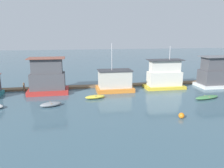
{
  "coord_description": "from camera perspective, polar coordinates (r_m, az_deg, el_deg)",
  "views": [
    {
      "loc": [
        -5.65,
        -33.02,
        8.81
      ],
      "look_at": [
        0.0,
        -1.0,
        1.4
      ],
      "focal_mm": 35.0,
      "sensor_mm": 36.0,
      "label": 1
    }
  ],
  "objects": [
    {
      "name": "dinghy_green",
      "position": [
        33.36,
        23.54,
        -3.19
      ],
      "size": [
        4.16,
        2.06,
        0.43
      ],
      "color": "#47844C",
      "rests_on": "ground_plane"
    },
    {
      "name": "mooring_post_near_left",
      "position": [
        36.8,
        1.04,
        0.61
      ],
      "size": [
        0.28,
        0.28,
        2.04
      ],
      "primitive_type": "cylinder",
      "color": "#846B4C",
      "rests_on": "ground_plane"
    },
    {
      "name": "houseboat_red",
      "position": [
        34.44,
        -16.44,
        1.49
      ],
      "size": [
        6.0,
        3.7,
        5.44
      ],
      "color": "red",
      "rests_on": "ground_plane"
    },
    {
      "name": "dinghy_yellow",
      "position": [
        30.79,
        -4.43,
        -3.36
      ],
      "size": [
        2.98,
        1.59,
        0.48
      ],
      "color": "yellow",
      "rests_on": "ground_plane"
    },
    {
      "name": "ground_plane",
      "position": [
        34.63,
        -0.29,
        -1.9
      ],
      "size": [
        200.0,
        200.0,
        0.0
      ],
      "primitive_type": "plane",
      "color": "#426070"
    },
    {
      "name": "houseboat_yellow",
      "position": [
        37.28,
        13.54,
        2.04
      ],
      "size": [
        6.56,
        3.29,
        6.96
      ],
      "color": "gold",
      "rests_on": "ground_plane"
    },
    {
      "name": "dinghy_grey",
      "position": [
        28.47,
        -15.68,
        -5.11
      ],
      "size": [
        2.87,
        1.95,
        0.54
      ],
      "color": "gray",
      "rests_on": "ground_plane"
    },
    {
      "name": "dock_walkway",
      "position": [
        37.74,
        -1.13,
        -0.43
      ],
      "size": [
        51.0,
        1.51,
        0.3
      ],
      "primitive_type": "cube",
      "color": "brown",
      "rests_on": "ground_plane"
    },
    {
      "name": "mooring_post_near_right",
      "position": [
        37.06,
        -22.01,
        -0.76
      ],
      "size": [
        0.26,
        0.26,
        1.39
      ],
      "primitive_type": "cylinder",
      "color": "brown",
      "rests_on": "ground_plane"
    },
    {
      "name": "houseboat_white",
      "position": [
        41.38,
        25.49,
        2.53
      ],
      "size": [
        6.06,
        3.92,
        5.21
      ],
      "color": "white",
      "rests_on": "ground_plane"
    },
    {
      "name": "buoy_orange",
      "position": [
        24.76,
        17.69,
        -7.87
      ],
      "size": [
        0.63,
        0.63,
        0.63
      ],
      "primitive_type": "sphere",
      "color": "orange",
      "rests_on": "ground_plane"
    },
    {
      "name": "houseboat_orange",
      "position": [
        34.45,
        0.72,
        0.74
      ],
      "size": [
        5.8,
        3.47,
        7.52
      ],
      "color": "orange",
      "rests_on": "ground_plane"
    }
  ]
}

